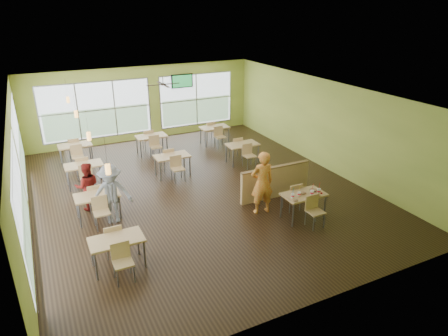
{
  "coord_description": "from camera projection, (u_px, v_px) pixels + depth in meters",
  "views": [
    {
      "loc": [
        -4.41,
        -10.98,
        5.68
      ],
      "look_at": [
        0.52,
        -0.96,
        1.04
      ],
      "focal_mm": 32.0,
      "sensor_mm": 36.0,
      "label": 1
    }
  ],
  "objects": [
    {
      "name": "room",
      "position": [
        196.0,
        144.0,
        12.46
      ],
      "size": [
        12.0,
        12.04,
        3.2
      ],
      "color": "black",
      "rests_on": "ground"
    },
    {
      "name": "window_bays",
      "position": [
        92.0,
        132.0,
        13.98
      ],
      "size": [
        9.24,
        10.24,
        2.38
      ],
      "color": "white",
      "rests_on": "room"
    },
    {
      "name": "main_table",
      "position": [
        304.0,
        198.0,
        11.16
      ],
      "size": [
        1.22,
        1.52,
        0.87
      ],
      "color": "tan",
      "rests_on": "floor"
    },
    {
      "name": "half_wall_divider",
      "position": [
        275.0,
        182.0,
        12.41
      ],
      "size": [
        2.4,
        0.14,
        1.04
      ],
      "color": "tan",
      "rests_on": "floor"
    },
    {
      "name": "dining_tables",
      "position": [
        150.0,
        160.0,
        13.83
      ],
      "size": [
        6.92,
        8.72,
        0.87
      ],
      "color": "tan",
      "rests_on": "floor"
    },
    {
      "name": "pendant_lights",
      "position": [
        82.0,
        125.0,
        11.39
      ],
      "size": [
        0.11,
        7.31,
        0.86
      ],
      "color": "#2D2119",
      "rests_on": "ceiling"
    },
    {
      "name": "ceiling_fan",
      "position": [
        163.0,
        84.0,
        14.43
      ],
      "size": [
        1.25,
        1.25,
        0.29
      ],
      "color": "#2D2119",
      "rests_on": "ceiling"
    },
    {
      "name": "tv_backwall",
      "position": [
        182.0,
        81.0,
        17.76
      ],
      "size": [
        1.0,
        0.07,
        0.6
      ],
      "color": "black",
      "rests_on": "wall_back"
    },
    {
      "name": "man_plaid",
      "position": [
        262.0,
        183.0,
        11.34
      ],
      "size": [
        0.73,
        0.53,
        1.88
      ],
      "primitive_type": "imported",
      "rotation": [
        0.0,
        0.0,
        3.02
      ],
      "color": "orange",
      "rests_on": "floor"
    },
    {
      "name": "patron_maroon",
      "position": [
        87.0,
        186.0,
        11.61
      ],
      "size": [
        0.76,
        0.63,
        1.45
      ],
      "primitive_type": "imported",
      "rotation": [
        0.0,
        0.0,
        3.03
      ],
      "color": "maroon",
      "rests_on": "floor"
    },
    {
      "name": "patron_grey",
      "position": [
        111.0,
        194.0,
        10.88
      ],
      "size": [
        1.17,
        0.78,
        1.7
      ],
      "primitive_type": "imported",
      "rotation": [
        0.0,
        0.0,
        -0.14
      ],
      "color": "slate",
      "rests_on": "floor"
    },
    {
      "name": "cup_blue",
      "position": [
        293.0,
        196.0,
        10.86
      ],
      "size": [
        0.09,
        0.09,
        0.34
      ],
      "color": "white",
      "rests_on": "main_table"
    },
    {
      "name": "cup_yellow",
      "position": [
        299.0,
        194.0,
        10.96
      ],
      "size": [
        0.09,
        0.09,
        0.34
      ],
      "color": "white",
      "rests_on": "main_table"
    },
    {
      "name": "cup_red_near",
      "position": [
        312.0,
        193.0,
        11.01
      ],
      "size": [
        0.1,
        0.1,
        0.38
      ],
      "color": "white",
      "rests_on": "main_table"
    },
    {
      "name": "cup_red_far",
      "position": [
        319.0,
        191.0,
        11.11
      ],
      "size": [
        0.11,
        0.11,
        0.38
      ],
      "color": "white",
      "rests_on": "main_table"
    },
    {
      "name": "food_basket",
      "position": [
        313.0,
        190.0,
        11.26
      ],
      "size": [
        0.21,
        0.21,
        0.05
      ],
      "color": "black",
      "rests_on": "main_table"
    },
    {
      "name": "ketchup_cup",
      "position": [
        321.0,
        193.0,
        11.13
      ],
      "size": [
        0.06,
        0.06,
        0.02
      ],
      "primitive_type": "cylinder",
      "color": "#A3030A",
      "rests_on": "main_table"
    },
    {
      "name": "wrapper_left",
      "position": [
        295.0,
        200.0,
        10.71
      ],
      "size": [
        0.16,
        0.15,
        0.04
      ],
      "primitive_type": "ellipsoid",
      "rotation": [
        0.0,
        0.0,
        0.1
      ],
      "color": "#916B46",
      "rests_on": "main_table"
    },
    {
      "name": "wrapper_mid",
      "position": [
        303.0,
        193.0,
        11.11
      ],
      "size": [
        0.25,
        0.24,
        0.05
      ],
      "primitive_type": "ellipsoid",
      "rotation": [
        0.0,
        0.0,
        0.31
      ],
      "color": "#916B46",
      "rests_on": "main_table"
    },
    {
      "name": "wrapper_right",
      "position": [
        318.0,
        195.0,
        10.99
      ],
      "size": [
        0.14,
        0.13,
        0.03
      ],
      "primitive_type": "ellipsoid",
      "rotation": [
        0.0,
        0.0,
        0.1
      ],
      "color": "#916B46",
      "rests_on": "main_table"
    }
  ]
}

